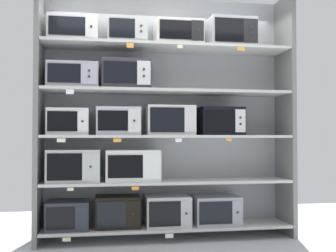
# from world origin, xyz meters

# --- Properties ---
(back_panel) EXTENTS (2.87, 0.04, 2.71)m
(back_panel) POSITION_xyz_m (0.00, 0.26, 1.36)
(back_panel) COLOR #9EA3A8
(back_panel) RESTS_ON ground
(upright_left) EXTENTS (0.05, 0.47, 2.71)m
(upright_left) POSITION_xyz_m (-1.36, 0.00, 1.36)
(upright_left) COLOR slate
(upright_left) RESTS_ON ground
(upright_right) EXTENTS (0.05, 0.47, 2.71)m
(upright_right) POSITION_xyz_m (1.36, 0.00, 1.36)
(upright_right) COLOR slate
(upright_right) RESTS_ON ground
(shelf_0) EXTENTS (2.67, 0.47, 0.03)m
(shelf_0) POSITION_xyz_m (0.00, 0.00, 0.13)
(shelf_0) COLOR beige
(shelf_0) RESTS_ON ground
(microwave_0) EXTENTS (0.43, 0.39, 0.29)m
(microwave_0) POSITION_xyz_m (-1.06, -0.00, 0.29)
(microwave_0) COLOR #282D36
(microwave_0) RESTS_ON shelf_0
(microwave_1) EXTENTS (0.47, 0.35, 0.33)m
(microwave_1) POSITION_xyz_m (-0.55, -0.00, 0.31)
(microwave_1) COLOR black
(microwave_1) RESTS_ON shelf_0
(microwave_2) EXTENTS (0.47, 0.43, 0.32)m
(microwave_2) POSITION_xyz_m (-0.01, -0.00, 0.31)
(microwave_2) COLOR #B5B2B9
(microwave_2) RESTS_ON shelf_0
(microwave_3) EXTENTS (0.50, 0.37, 0.31)m
(microwave_3) POSITION_xyz_m (0.54, -0.00, 0.30)
(microwave_3) COLOR #979FA8
(microwave_3) RESTS_ON shelf_0
(price_tag_0) EXTENTS (0.08, 0.00, 0.04)m
(price_tag_0) POSITION_xyz_m (-1.05, -0.24, 0.09)
(price_tag_0) COLOR beige
(price_tag_1) EXTENTS (0.08, 0.00, 0.04)m
(price_tag_1) POSITION_xyz_m (-0.03, -0.24, 0.09)
(price_tag_1) COLOR white
(shelf_1) EXTENTS (2.67, 0.47, 0.03)m
(shelf_1) POSITION_xyz_m (0.00, 0.00, 0.62)
(shelf_1) COLOR beige
(microwave_4) EXTENTS (0.54, 0.41, 0.34)m
(microwave_4) POSITION_xyz_m (-1.00, -0.00, 0.80)
(microwave_4) COLOR #B4B9B8
(microwave_4) RESTS_ON shelf_1
(microwave_5) EXTENTS (0.58, 0.38, 0.33)m
(microwave_5) POSITION_xyz_m (-0.39, -0.00, 0.80)
(microwave_5) COLOR silver
(microwave_5) RESTS_ON shelf_1
(price_tag_2) EXTENTS (0.06, 0.00, 0.03)m
(price_tag_2) POSITION_xyz_m (-1.02, -0.24, 0.59)
(price_tag_2) COLOR beige
(price_tag_3) EXTENTS (0.07, 0.00, 0.04)m
(price_tag_3) POSITION_xyz_m (-0.38, -0.24, 0.58)
(price_tag_3) COLOR orange
(shelf_2) EXTENTS (2.67, 0.47, 0.03)m
(shelf_2) POSITION_xyz_m (0.00, 0.00, 1.11)
(shelf_2) COLOR beige
(microwave_6) EXTENTS (0.42, 0.35, 0.28)m
(microwave_6) POSITION_xyz_m (-1.06, -0.00, 1.26)
(microwave_6) COLOR silver
(microwave_6) RESTS_ON shelf_2
(microwave_7) EXTENTS (0.46, 0.41, 0.29)m
(microwave_7) POSITION_xyz_m (-0.54, -0.00, 1.27)
(microwave_7) COLOR #B4B6C3
(microwave_7) RESTS_ON shelf_2
(microwave_8) EXTENTS (0.52, 0.33, 0.32)m
(microwave_8) POSITION_xyz_m (0.02, -0.00, 1.28)
(microwave_8) COLOR silver
(microwave_8) RESTS_ON shelf_2
(microwave_9) EXTENTS (0.47, 0.36, 0.31)m
(microwave_9) POSITION_xyz_m (0.59, -0.00, 1.28)
(microwave_9) COLOR black
(microwave_9) RESTS_ON shelf_2
(price_tag_4) EXTENTS (0.08, 0.00, 0.04)m
(price_tag_4) POSITION_xyz_m (-1.11, -0.24, 1.07)
(price_tag_4) COLOR beige
(price_tag_5) EXTENTS (0.08, 0.00, 0.04)m
(price_tag_5) POSITION_xyz_m (-0.56, -0.24, 1.07)
(price_tag_5) COLOR orange
(price_tag_6) EXTENTS (0.07, 0.00, 0.04)m
(price_tag_6) POSITION_xyz_m (0.07, -0.24, 1.07)
(price_tag_6) COLOR white
(price_tag_7) EXTENTS (0.06, 0.00, 0.03)m
(price_tag_7) POSITION_xyz_m (0.62, -0.24, 1.07)
(price_tag_7) COLOR orange
(shelf_3) EXTENTS (2.67, 0.47, 0.03)m
(shelf_3) POSITION_xyz_m (0.00, 0.00, 1.60)
(shelf_3) COLOR beige
(microwave_10) EXTENTS (0.52, 0.43, 0.26)m
(microwave_10) POSITION_xyz_m (-1.01, -0.00, 1.75)
(microwave_10) COLOR #9D9DAD
(microwave_10) RESTS_ON shelf_3
(microwave_11) EXTENTS (0.51, 0.42, 0.31)m
(microwave_11) POSITION_xyz_m (-0.46, -0.00, 1.77)
(microwave_11) COLOR #342D38
(microwave_11) RESTS_ON shelf_3
(price_tag_8) EXTENTS (0.08, 0.00, 0.05)m
(price_tag_8) POSITION_xyz_m (-1.03, -0.24, 1.55)
(price_tag_8) COLOR white
(shelf_4) EXTENTS (2.67, 0.47, 0.03)m
(shelf_4) POSITION_xyz_m (0.00, 0.00, 2.09)
(shelf_4) COLOR beige
(microwave_12) EXTENTS (0.51, 0.34, 0.27)m
(microwave_12) POSITION_xyz_m (-1.02, -0.00, 2.24)
(microwave_12) COLOR silver
(microwave_12) RESTS_ON shelf_4
(microwave_13) EXTENTS (0.42, 0.34, 0.27)m
(microwave_13) POSITION_xyz_m (-0.45, -0.00, 2.24)
(microwave_13) COLOR #B7BBB5
(microwave_13) RESTS_ON shelf_4
(microwave_14) EXTENTS (0.51, 0.40, 0.27)m
(microwave_14) POSITION_xyz_m (0.11, -0.00, 2.24)
(microwave_14) COLOR silver
(microwave_14) RESTS_ON shelf_4
(microwave_15) EXTENTS (0.52, 0.35, 0.33)m
(microwave_15) POSITION_xyz_m (0.72, -0.00, 2.27)
(microwave_15) COLOR #9DA2A9
(microwave_15) RESTS_ON shelf_4
(price_tag_9) EXTENTS (0.07, 0.00, 0.05)m
(price_tag_9) POSITION_xyz_m (-0.43, -0.24, 2.04)
(price_tag_9) COLOR orange
(price_tag_10) EXTENTS (0.06, 0.00, 0.03)m
(price_tag_10) POSITION_xyz_m (0.09, -0.24, 2.05)
(price_tag_10) COLOR beige
(price_tag_11) EXTENTS (0.08, 0.00, 0.04)m
(price_tag_11) POSITION_xyz_m (0.75, -0.24, 2.05)
(price_tag_11) COLOR orange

